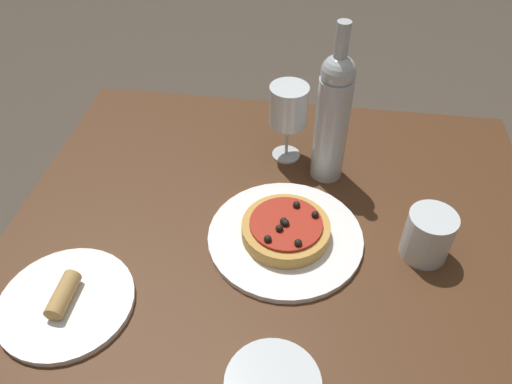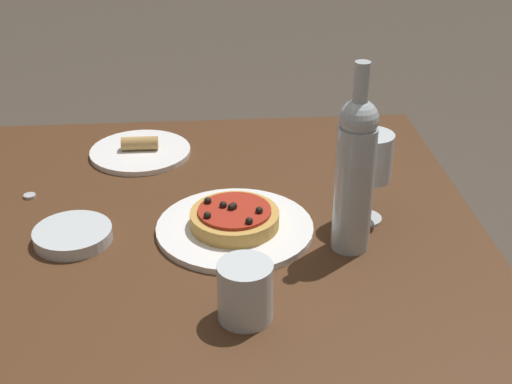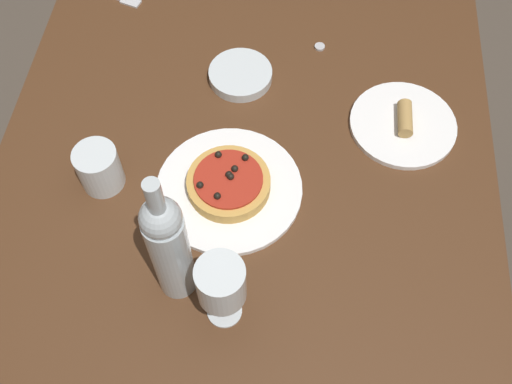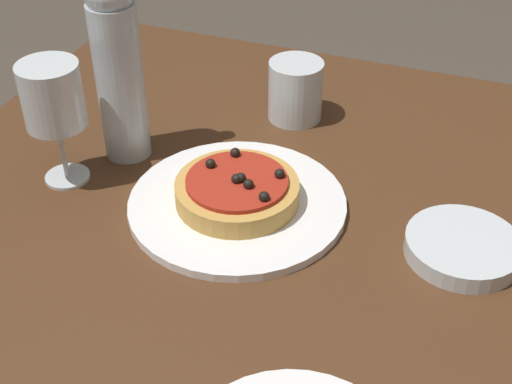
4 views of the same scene
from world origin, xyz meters
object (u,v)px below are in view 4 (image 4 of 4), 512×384
object	(u,v)px
dinner_plate	(237,204)
wine_bottle	(117,61)
side_bowl	(463,247)
dining_table	(293,281)
pizza	(237,190)
wine_glass	(50,100)
water_cup	(296,90)

from	to	relation	value
dinner_plate	wine_bottle	distance (m)	0.26
side_bowl	dining_table	bearing A→B (deg)	-170.71
pizza	wine_glass	distance (m)	0.27
water_cup	side_bowl	world-z (taller)	water_cup
wine_bottle	dinner_plate	bearing A→B (deg)	-18.56
pizza	side_bowl	bearing A→B (deg)	2.05
pizza	wine_glass	bearing A→B (deg)	-173.67
wine_bottle	pizza	bearing A→B (deg)	-18.50
dinner_plate	side_bowl	world-z (taller)	side_bowl
dinner_plate	wine_glass	bearing A→B (deg)	-173.69
dining_table	side_bowl	xyz separation A→B (m)	(0.21, 0.03, 0.10)
wine_glass	side_bowl	distance (m)	0.56
dinner_plate	pizza	size ratio (longest dim) A/B	1.77
side_bowl	wine_bottle	bearing A→B (deg)	173.42
pizza	dining_table	bearing A→B (deg)	-14.42
wine_bottle	wine_glass	bearing A→B (deg)	-116.66
dining_table	wine_glass	xyz separation A→B (m)	(-0.34, -0.00, 0.22)
water_cup	side_bowl	distance (m)	0.39
wine_bottle	side_bowl	xyz separation A→B (m)	(0.50, -0.06, -0.14)
dinner_plate	water_cup	distance (m)	0.26
pizza	water_cup	xyz separation A→B (m)	(-0.00, 0.25, 0.02)
pizza	wine_glass	size ratio (longest dim) A/B	0.93
wine_glass	water_cup	world-z (taller)	wine_glass
water_cup	wine_glass	bearing A→B (deg)	-131.32
wine_bottle	side_bowl	bearing A→B (deg)	-6.58
dinner_plate	wine_glass	world-z (taller)	wine_glass
dining_table	pizza	bearing A→B (deg)	165.58
dining_table	pizza	world-z (taller)	pizza
pizza	side_bowl	xyz separation A→B (m)	(0.30, 0.01, -0.02)
wine_glass	wine_bottle	distance (m)	0.11
wine_glass	side_bowl	bearing A→B (deg)	4.03
dinner_plate	side_bowl	distance (m)	0.30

